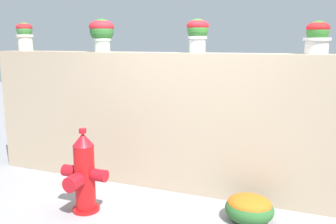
# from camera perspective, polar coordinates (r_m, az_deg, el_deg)

# --- Properties ---
(stone_wall) EXTENTS (5.71, 0.38, 1.70)m
(stone_wall) POSITION_cam_1_polar(r_m,az_deg,el_deg) (4.38, 4.40, -1.81)
(stone_wall) COLOR tan
(stone_wall) RESTS_ON ground
(potted_plant_0) EXTENTS (0.24, 0.24, 0.40)m
(potted_plant_0) POSITION_cam_1_polar(r_m,az_deg,el_deg) (5.58, -21.87, 11.43)
(potted_plant_0) COLOR beige
(potted_plant_0) RESTS_ON stone_wall
(potted_plant_1) EXTENTS (0.32, 0.32, 0.42)m
(potted_plant_1) POSITION_cam_1_polar(r_m,az_deg,el_deg) (4.78, -10.51, 12.51)
(potted_plant_1) COLOR silver
(potted_plant_1) RESTS_ON stone_wall
(potted_plant_2) EXTENTS (0.26, 0.26, 0.39)m
(potted_plant_2) POSITION_cam_1_polar(r_m,az_deg,el_deg) (4.25, 4.74, 12.60)
(potted_plant_2) COLOR silver
(potted_plant_2) RESTS_ON stone_wall
(potted_plant_3) EXTENTS (0.28, 0.28, 0.34)m
(potted_plant_3) POSITION_cam_1_polar(r_m,az_deg,el_deg) (4.09, 22.71, 11.13)
(potted_plant_3) COLOR silver
(potted_plant_3) RESTS_ON stone_wall
(fire_hydrant) EXTENTS (0.53, 0.43, 0.93)m
(fire_hydrant) POSITION_cam_1_polar(r_m,az_deg,el_deg) (4.02, -13.28, -9.66)
(fire_hydrant) COLOR red
(fire_hydrant) RESTS_ON ground
(flower_bush_left) EXTENTS (0.50, 0.45, 0.29)m
(flower_bush_left) POSITION_cam_1_polar(r_m,az_deg,el_deg) (3.90, 12.83, -14.62)
(flower_bush_left) COLOR #2C612C
(flower_bush_left) RESTS_ON ground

